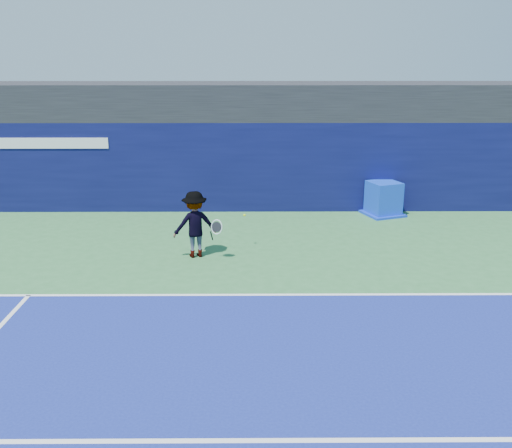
# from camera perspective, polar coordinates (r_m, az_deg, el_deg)

# --- Properties ---
(ground) EXTENTS (80.00, 80.00, 0.00)m
(ground) POSITION_cam_1_polar(r_m,az_deg,el_deg) (10.13, -0.27, -13.99)
(ground) COLOR #316E3A
(ground) RESTS_ON ground
(baseline) EXTENTS (24.00, 0.10, 0.01)m
(baseline) POSITION_cam_1_polar(r_m,az_deg,el_deg) (12.80, -0.29, -7.09)
(baseline) COLOR white
(baseline) RESTS_ON ground
(service_line) EXTENTS (24.00, 0.10, 0.01)m
(service_line) POSITION_cam_1_polar(r_m,az_deg,el_deg) (8.47, -0.24, -20.85)
(service_line) COLOR white
(service_line) RESTS_ON ground
(stadium_band) EXTENTS (36.00, 3.00, 1.20)m
(stadium_band) POSITION_cam_1_polar(r_m,az_deg,el_deg) (20.28, -0.34, 12.24)
(stadium_band) COLOR black
(stadium_band) RESTS_ON back_wall_assembly
(back_wall_assembly) EXTENTS (36.00, 1.03, 3.00)m
(back_wall_assembly) POSITION_cam_1_polar(r_m,az_deg,el_deg) (19.56, -0.34, 5.87)
(back_wall_assembly) COLOR #0B0D3C
(back_wall_assembly) RESTS_ON ground
(equipment_cart) EXTENTS (1.50, 1.50, 1.12)m
(equipment_cart) POSITION_cam_1_polar(r_m,az_deg,el_deg) (19.40, 12.62, 2.37)
(equipment_cart) COLOR #0E35C4
(equipment_cart) RESTS_ON ground
(tennis_player) EXTENTS (1.39, 0.95, 1.77)m
(tennis_player) POSITION_cam_1_polar(r_m,az_deg,el_deg) (15.00, -6.13, -0.03)
(tennis_player) COLOR silver
(tennis_player) RESTS_ON ground
(tennis_ball) EXTENTS (0.07, 0.07, 0.07)m
(tennis_ball) POSITION_cam_1_polar(r_m,az_deg,el_deg) (15.59, -1.16, 0.89)
(tennis_ball) COLOR #B4D517
(tennis_ball) RESTS_ON ground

